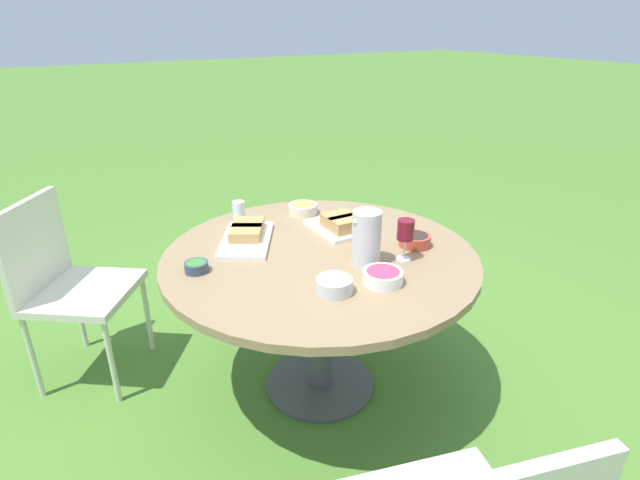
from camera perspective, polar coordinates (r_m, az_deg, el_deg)
The scene contains 13 objects.
ground_plane at distance 2.50m, azimuth -0.00°, elevation -16.16°, with size 40.00×40.00×0.00m, color #4C7A2D.
dining_table at distance 2.16m, azimuth -0.00°, elevation -3.79°, with size 1.33×1.33×0.70m.
chair_near_left at distance 2.57m, azimuth -27.16°, elevation -3.83°, with size 0.60×0.60×0.89m.
water_pitcher at distance 1.99m, azimuth 5.32°, elevation 0.26°, with size 0.13×0.12×0.22m.
wine_glass at distance 2.03m, azimuth 9.75°, elevation 0.97°, with size 0.07×0.07×0.18m.
platter_bread_main at distance 2.32m, azimuth 2.36°, elevation 1.78°, with size 0.23×0.30×0.08m.
platter_charcuterie at distance 2.25m, azimuth -8.38°, elevation 0.62°, with size 0.38×0.43×0.06m.
bowl_fries at distance 2.54m, azimuth -1.96°, elevation 3.66°, with size 0.14×0.14×0.05m.
bowl_salad at distance 2.01m, azimuth -13.94°, elevation -2.93°, with size 0.09×0.09×0.04m.
bowl_olives at distance 2.21m, azimuth 10.79°, elevation 0.05°, with size 0.14×0.14×0.05m.
bowl_dip_red at distance 1.88m, azimuth 7.19°, elevation -4.13°, with size 0.15×0.15×0.05m.
bowl_dip_cream at distance 1.81m, azimuth 1.64°, elevation -5.11°, with size 0.13×0.13×0.06m.
cup_water_near at distance 2.46m, azimuth -9.27°, elevation 3.25°, with size 0.06×0.06×0.10m.
Camera 1 is at (0.98, 1.63, 1.61)m, focal length 28.00 mm.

